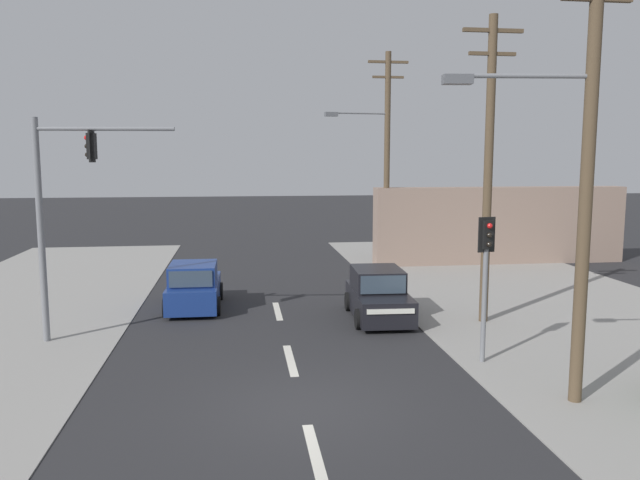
% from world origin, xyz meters
% --- Properties ---
extents(ground_plane, '(140.00, 140.00, 0.00)m').
position_xyz_m(ground_plane, '(0.00, 0.00, 0.00)').
color(ground_plane, '#28282B').
extents(lane_dash_near, '(0.20, 2.40, 0.01)m').
position_xyz_m(lane_dash_near, '(0.00, -2.00, 0.00)').
color(lane_dash_near, silver).
rests_on(lane_dash_near, ground).
extents(lane_dash_mid, '(0.20, 2.40, 0.01)m').
position_xyz_m(lane_dash_mid, '(0.00, 3.00, 0.00)').
color(lane_dash_mid, silver).
rests_on(lane_dash_mid, ground).
extents(lane_dash_far, '(0.20, 2.40, 0.01)m').
position_xyz_m(lane_dash_far, '(0.00, 8.00, 0.00)').
color(lane_dash_far, silver).
rests_on(lane_dash_far, ground).
extents(utility_pole_foreground_right, '(3.78, 0.55, 9.01)m').
position_xyz_m(utility_pole_foreground_right, '(5.40, -0.38, 4.86)').
color(utility_pole_foreground_right, brown).
rests_on(utility_pole_foreground_right, ground).
extents(utility_pole_midground_right, '(1.80, 0.26, 9.02)m').
position_xyz_m(utility_pole_midground_right, '(6.12, 5.87, 4.75)').
color(utility_pole_midground_right, brown).
rests_on(utility_pole_midground_right, ground).
extents(utility_pole_background_right, '(3.78, 0.62, 9.58)m').
position_xyz_m(utility_pole_background_right, '(5.30, 15.69, 5.15)').
color(utility_pole_background_right, brown).
rests_on(utility_pole_background_right, ground).
extents(traffic_signal_mast, '(3.68, 0.47, 6.00)m').
position_xyz_m(traffic_signal_mast, '(-5.88, 5.38, 3.83)').
color(traffic_signal_mast, slate).
rests_on(traffic_signal_mast, ground).
extents(pedestal_signal_right_kerb, '(0.44, 0.31, 3.56)m').
position_xyz_m(pedestal_signal_right_kerb, '(4.63, 2.21, 2.42)').
color(pedestal_signal_right_kerb, slate).
rests_on(pedestal_signal_right_kerb, ground).
extents(shopfront_wall_far, '(12.00, 1.00, 3.60)m').
position_xyz_m(shopfront_wall_far, '(11.00, 16.00, 1.80)').
color(shopfront_wall_far, gray).
rests_on(shopfront_wall_far, ground).
extents(hatchback_receding_far, '(1.81, 3.65, 1.53)m').
position_xyz_m(hatchback_receding_far, '(-2.70, 8.78, 0.70)').
color(hatchback_receding_far, navy).
rests_on(hatchback_receding_far, ground).
extents(hatchback_crossing_left, '(1.89, 3.70, 1.53)m').
position_xyz_m(hatchback_crossing_left, '(3.05, 6.72, 0.70)').
color(hatchback_crossing_left, black).
rests_on(hatchback_crossing_left, ground).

